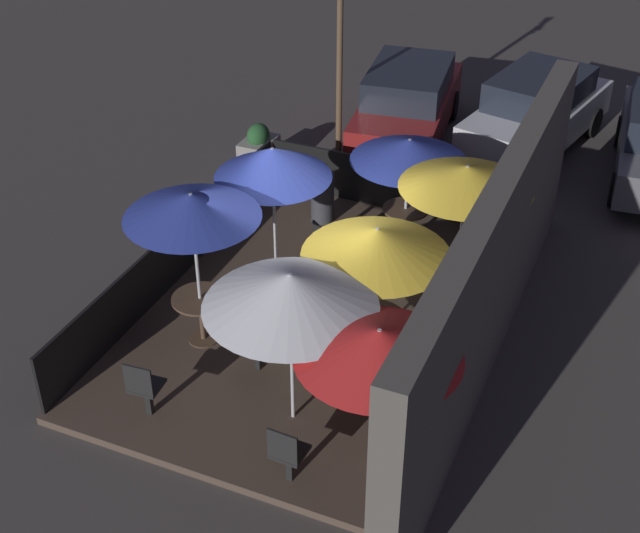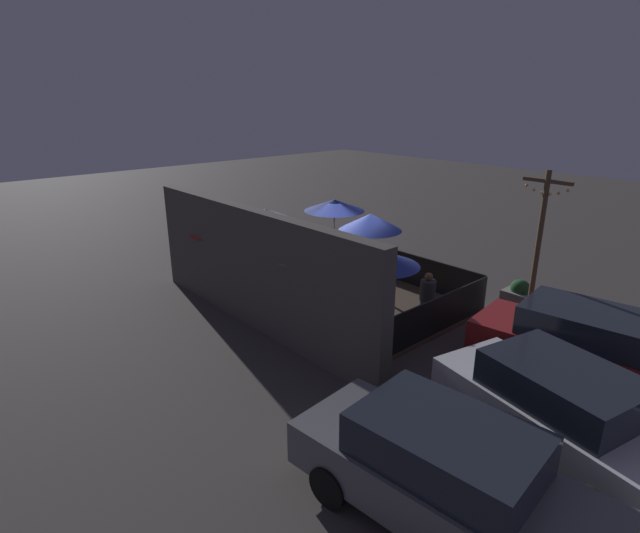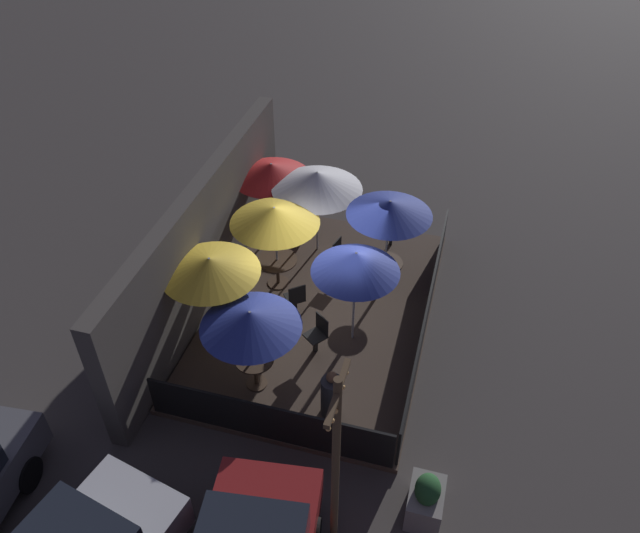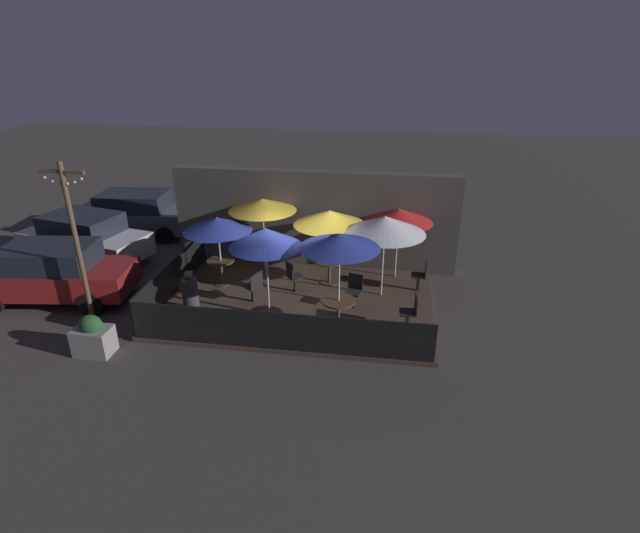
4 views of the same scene
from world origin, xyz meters
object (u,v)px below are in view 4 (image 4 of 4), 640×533
patio_umbrella_3 (385,225)px  parked_car_2 (135,213)px  dining_table_1 (329,264)px  patio_chair_1 (293,276)px  patron_0 (190,294)px  patio_umbrella_0 (217,224)px  patio_umbrella_4 (399,216)px  patio_chair_3 (354,290)px  planter_box (93,337)px  light_post (75,237)px  parked_car_1 (85,238)px  patio_umbrella_5 (266,238)px  patio_umbrella_6 (262,205)px  dining_table_2 (338,306)px  patio_chair_2 (411,311)px  dining_table_0 (221,265)px  patio_umbrella_2 (340,241)px  parked_car_0 (52,272)px  patio_chair_0 (254,286)px  patio_umbrella_1 (330,218)px  patio_chair_4 (421,274)px

patio_umbrella_3 → parked_car_2: 10.00m
dining_table_1 → patio_chair_1: size_ratio=1.03×
patio_umbrella_3 → patron_0: 5.39m
patio_umbrella_0 → patio_umbrella_4: 5.14m
patio_chair_3 → planter_box: bearing=-48.8°
patio_umbrella_3 → light_post: 7.68m
patio_chair_3 → parked_car_1: 9.09m
patio_umbrella_5 → patio_umbrella_6: (-0.81, 2.78, -0.05)m
patio_umbrella_3 → dining_table_2: 2.61m
patio_chair_3 → patio_umbrella_0: bearing=-87.0°
planter_box → parked_car_1: (-3.16, 4.87, 0.41)m
patio_chair_2 → patio_umbrella_3: bearing=-71.4°
dining_table_0 → light_post: (-2.71, -2.33, 1.59)m
patio_umbrella_4 → patron_0: patio_umbrella_4 is taller
patio_umbrella_2 → parked_car_2: bearing=145.2°
patio_umbrella_0 → light_post: (-2.71, -2.33, 0.34)m
parked_car_2 → patio_umbrella_5: bearing=-45.4°
dining_table_1 → parked_car_0: bearing=-165.0°
patio_umbrella_0 → patio_chair_0: size_ratio=2.23×
patio_chair_1 → patio_umbrella_6: bearing=91.7°
patio_umbrella_1 → dining_table_1: 1.42m
parked_car_2 → dining_table_1: bearing=-28.1°
parked_car_0 → dining_table_2: bearing=-11.1°
dining_table_0 → light_post: bearing=-139.3°
patio_chair_1 → patio_umbrella_2: bearing=-88.5°
patio_umbrella_0 → parked_car_2: bearing=140.3°
dining_table_1 → parked_car_1: bearing=175.6°
patio_chair_1 → patio_chair_0: bearing=-178.4°
patio_umbrella_6 → patio_chair_4: 5.02m
dining_table_1 → planter_box: (-4.88, -4.25, -0.27)m
patio_umbrella_2 → patio_umbrella_3: 2.17m
patio_umbrella_6 → dining_table_2: (2.64, -3.11, -1.49)m
patio_chair_3 → parked_car_0: parked_car_0 is taller
patio_umbrella_5 → patio_umbrella_1: bearing=59.2°
patio_umbrella_5 → parked_car_1: size_ratio=0.54×
dining_table_1 → patio_chair_0: 2.38m
patio_umbrella_0 → patio_umbrella_1: (3.07, 0.56, 0.16)m
patio_umbrella_6 → parked_car_0: size_ratio=0.51×
patio_umbrella_2 → patio_umbrella_6: bearing=130.3°
dining_table_2 → parked_car_2: parked_car_2 is taller
patio_umbrella_0 → planter_box: 4.38m
patio_chair_4 → patron_0: bearing=22.0°
patio_umbrella_2 → dining_table_2: bearing=0.0°
patio_chair_0 → patio_chair_3: bearing=-139.1°
patron_0 → patio_chair_4: bearing=63.9°
patio_umbrella_5 → parked_car_0: (-6.09, 0.17, -1.42)m
dining_table_0 → patio_chair_1: (2.15, -0.17, -0.09)m
patio_umbrella_0 → dining_table_2: patio_umbrella_0 is taller
dining_table_0 → patio_umbrella_6: bearing=50.8°
parked_car_0 → patio_umbrella_4: bearing=8.8°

